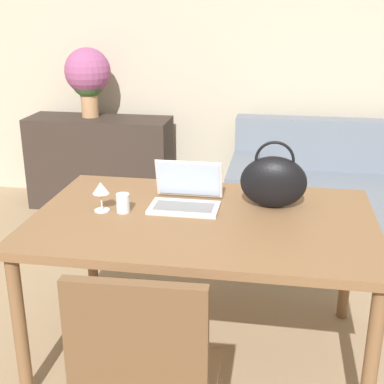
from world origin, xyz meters
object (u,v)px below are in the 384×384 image
object	(u,v)px
laptop	(186,194)
flower_vase	(88,75)
couch	(354,199)
handbag	(273,181)
chair	(147,384)
drinking_glass	(123,203)
wine_glass	(101,190)

from	to	relation	value
laptop	flower_vase	size ratio (longest dim) A/B	0.59
couch	handbag	size ratio (longest dim) A/B	5.60
chair	handbag	world-z (taller)	handbag
flower_vase	drinking_glass	bearing A→B (deg)	-66.09
drinking_glass	wine_glass	size ratio (longest dim) A/B	0.63
laptop	handbag	bearing A→B (deg)	5.33
couch	drinking_glass	world-z (taller)	drinking_glass
handbag	drinking_glass	bearing A→B (deg)	-165.33
flower_vase	chair	bearing A→B (deg)	-67.21
couch	flower_vase	size ratio (longest dim) A/B	3.29
chair	handbag	distance (m)	1.21
laptop	wine_glass	world-z (taller)	laptop
chair	drinking_glass	bearing A→B (deg)	108.18
couch	wine_glass	bearing A→B (deg)	-130.11
handbag	flower_vase	distance (m)	2.38
wine_glass	handbag	xyz separation A→B (m)	(0.80, 0.19, 0.03)
drinking_glass	handbag	world-z (taller)	handbag
handbag	flower_vase	xyz separation A→B (m)	(-1.57, 1.77, 0.24)
couch	drinking_glass	distance (m)	2.16
handbag	laptop	bearing A→B (deg)	-174.67
couch	drinking_glass	xyz separation A→B (m)	(-1.29, -1.66, 0.51)
couch	flower_vase	xyz separation A→B (m)	(-2.16, 0.30, 0.84)
laptop	flower_vase	distance (m)	2.17
laptop	flower_vase	xyz separation A→B (m)	(-1.15, 1.81, 0.32)
couch	laptop	bearing A→B (deg)	-123.83
chair	couch	distance (m)	2.76
flower_vase	laptop	bearing A→B (deg)	-57.66
laptop	couch	bearing A→B (deg)	56.17
chair	drinking_glass	world-z (taller)	chair
chair	couch	bearing A→B (deg)	67.54
couch	drinking_glass	bearing A→B (deg)	-127.99
laptop	chair	bearing A→B (deg)	-86.70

